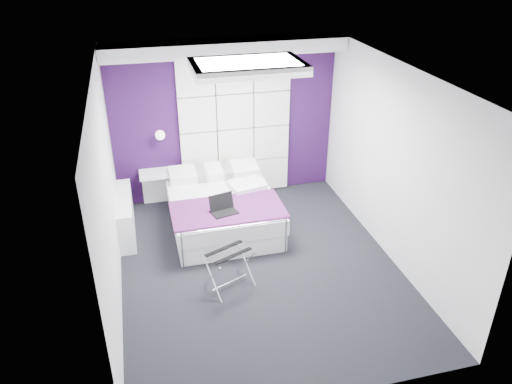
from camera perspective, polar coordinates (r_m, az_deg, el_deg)
floor at (r=6.76m, az=0.40°, el=-8.55°), size 4.40×4.40×0.00m
ceiling at (r=5.62m, az=0.48°, el=13.31°), size 4.40×4.40×0.00m
wall_back at (r=8.05m, az=-3.55°, el=8.16°), size 3.60×0.00×3.60m
wall_left at (r=5.93m, az=-16.64°, el=-0.60°), size 0.00×4.40×4.40m
wall_right at (r=6.72m, az=15.49°, el=3.00°), size 0.00×4.40×4.40m
accent_wall at (r=8.05m, az=-3.54°, el=8.13°), size 3.58×0.02×2.58m
soffit at (r=7.49m, az=-3.44°, el=16.20°), size 3.58×0.50×0.20m
headboard at (r=8.07m, az=-2.39°, el=7.25°), size 1.80×0.08×2.30m
skylight at (r=6.19m, az=-0.96°, el=14.22°), size 1.36×0.86×0.12m
wall_lamp at (r=7.84m, az=-10.93°, el=6.51°), size 0.15×0.15×0.15m
radiator at (r=7.54m, az=-14.69°, el=-2.61°), size 0.22×1.20×0.60m
bed at (r=7.53m, az=-3.91°, el=-1.88°), size 1.58×1.90×0.67m
nightstand at (r=8.05m, az=-11.51°, el=2.08°), size 0.48×0.37×0.05m
luggage_rack at (r=6.28m, az=-3.09°, el=-8.78°), size 0.54×0.39×0.53m
laptop at (r=6.92m, az=-3.74°, el=-1.78°), size 0.35×0.25×0.25m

